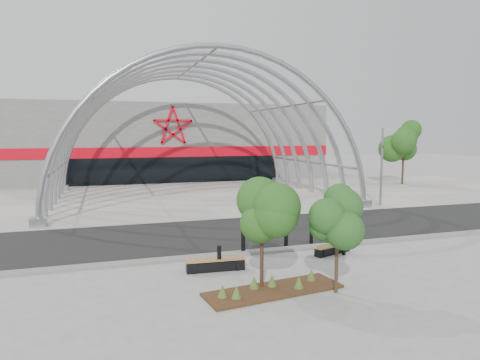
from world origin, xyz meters
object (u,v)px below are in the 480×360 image
at_px(bench_0, 215,265).
at_px(bollard_2, 286,235).
at_px(signal_pole, 382,165).
at_px(street_tree_0, 262,205).
at_px(street_tree_1, 338,218).
at_px(bench_1, 332,249).

xyz_separation_m(bench_0, bollard_2, (3.75, 2.20, 0.30)).
bearing_deg(bollard_2, signal_pole, 36.80).
height_order(street_tree_0, bollard_2, street_tree_0).
bearing_deg(street_tree_0, signal_pole, 42.73).
height_order(street_tree_1, bollard_2, street_tree_1).
bearing_deg(bench_1, bollard_2, 132.18).
relative_size(street_tree_1, bollard_2, 3.17).
xyz_separation_m(signal_pole, street_tree_0, (-13.25, -12.24, -0.06)).
xyz_separation_m(street_tree_0, bench_1, (4.19, 2.86, -2.54)).
relative_size(signal_pole, bench_0, 2.42).
height_order(street_tree_0, bench_1, street_tree_0).
relative_size(bench_0, bench_1, 1.19).
height_order(street_tree_1, bench_1, street_tree_1).
height_order(bench_1, bollard_2, bollard_2).
bearing_deg(bench_1, bench_0, -172.78).
xyz_separation_m(street_tree_0, bollard_2, (2.79, 4.41, -2.21)).
relative_size(signal_pole, street_tree_0, 1.40).
bearing_deg(bench_1, signal_pole, 46.00).
distance_m(street_tree_0, street_tree_1, 2.36).
distance_m(street_tree_0, bollard_2, 5.67).
distance_m(street_tree_1, bench_1, 4.92).
xyz_separation_m(street_tree_0, street_tree_1, (2.10, -1.02, -0.36)).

